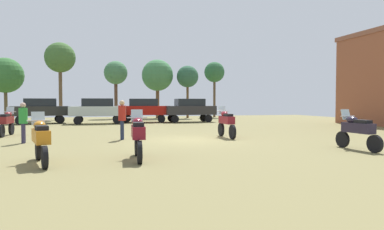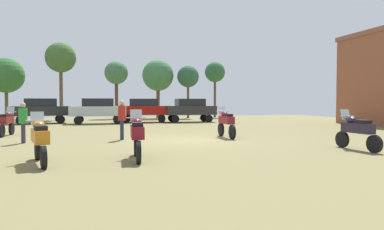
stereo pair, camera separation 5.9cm
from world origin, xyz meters
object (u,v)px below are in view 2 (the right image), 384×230
at_px(motorcycle_7, 137,135).
at_px(tree_2, 116,74).
at_px(motorcycle_2, 226,122).
at_px(tree_5, 6,76).
at_px(motorcycle_3, 357,130).
at_px(tree_4, 158,76).
at_px(car_3, 98,109).
at_px(person_1, 122,117).
at_px(motorcycle_8, 40,138).
at_px(car_1, 190,108).
at_px(car_4, 144,109).
at_px(tree_6, 61,58).
at_px(person_2, 23,120).
at_px(motorcycle_6, 7,122).
at_px(car_2, 40,109).
at_px(tree_3, 188,77).
at_px(tree_8, 215,73).

relative_size(motorcycle_7, tree_2, 0.35).
relative_size(motorcycle_2, tree_5, 0.39).
bearing_deg(motorcycle_3, tree_2, 102.01).
bearing_deg(tree_4, motorcycle_2, -90.77).
bearing_deg(car_3, person_1, -173.78).
height_order(motorcycle_2, motorcycle_8, motorcycle_2).
height_order(car_1, car_4, same).
xyz_separation_m(motorcycle_7, tree_2, (0.76, 26.87, 4.01)).
distance_m(motorcycle_8, tree_6, 25.72).
distance_m(car_4, person_2, 15.24).
xyz_separation_m(motorcycle_6, car_3, (4.45, 9.02, 0.45)).
distance_m(car_3, tree_5, 11.78).
xyz_separation_m(car_1, car_3, (-7.63, -0.29, 0.00)).
distance_m(motorcycle_3, tree_5, 31.14).
bearing_deg(car_4, tree_5, 71.26).
bearing_deg(tree_6, car_2, -100.17).
relative_size(car_4, tree_3, 0.81).
bearing_deg(car_3, motorcycle_6, 155.12).
xyz_separation_m(motorcycle_6, car_4, (8.26, 10.07, 0.45)).
bearing_deg(tree_8, tree_5, -176.74).
xyz_separation_m(car_1, tree_3, (1.73, 7.30, 3.25)).
xyz_separation_m(car_1, tree_2, (-5.75, 8.68, 3.56)).
height_order(car_3, person_2, car_3).
xyz_separation_m(car_2, tree_3, (13.82, 6.14, 3.25)).
bearing_deg(car_3, motorcycle_8, 176.43).
xyz_separation_m(person_2, tree_4, (9.26, 21.09, 3.58)).
xyz_separation_m(person_2, tree_3, (12.37, 20.16, 3.43)).
bearing_deg(person_2, motorcycle_8, 13.79).
bearing_deg(motorcycle_7, person_1, 94.18).
height_order(motorcycle_6, person_1, person_1).
bearing_deg(tree_6, tree_3, 1.92).
distance_m(motorcycle_2, tree_5, 25.16).
bearing_deg(motorcycle_7, tree_4, 82.37).
bearing_deg(motorcycle_7, car_3, 96.95).
relative_size(tree_3, tree_5, 0.96).
distance_m(motorcycle_7, car_4, 19.14).
bearing_deg(tree_6, motorcycle_2, -64.64).
bearing_deg(car_2, tree_2, -51.07).
xyz_separation_m(motorcycle_3, person_2, (-11.95, 5.37, 0.28)).
xyz_separation_m(person_2, tree_5, (-5.34, 20.29, 3.23)).
bearing_deg(tree_5, tree_4, 3.15).
xyz_separation_m(motorcycle_2, car_2, (-10.43, 14.13, 0.43)).
relative_size(tree_3, tree_8, 0.90).
bearing_deg(tree_4, tree_8, 3.51).
height_order(motorcycle_2, tree_2, tree_2).
bearing_deg(tree_6, motorcycle_3, -63.76).
bearing_deg(tree_8, tree_3, -159.18).
distance_m(tree_4, tree_6, 9.88).
relative_size(motorcycle_7, tree_5, 0.36).
xyz_separation_m(motorcycle_7, car_4, (2.69, 18.95, 0.44)).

